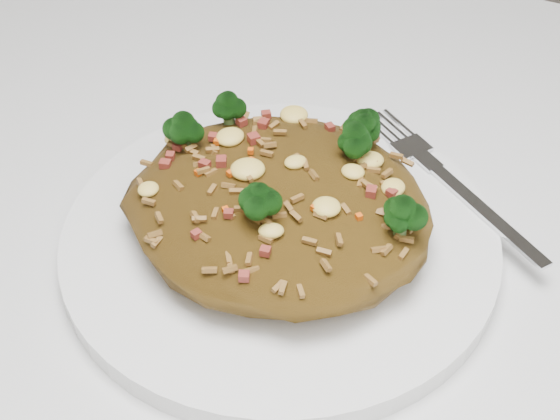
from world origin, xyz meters
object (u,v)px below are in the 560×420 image
object	(u,v)px
fried_rice	(281,194)
fork	(459,190)
plate	(280,238)
dining_table	(249,371)

from	to	relation	value
fried_rice	fork	size ratio (longest dim) A/B	1.20
fried_rice	plate	bearing A→B (deg)	-96.68
fork	fried_rice	bearing A→B (deg)	-103.47
dining_table	plate	bearing A→B (deg)	75.13
plate	fork	distance (m)	0.11
dining_table	plate	world-z (taller)	plate
plate	fork	bearing A→B (deg)	44.14
dining_table	fried_rice	size ratio (longest dim) A/B	6.95
plate	fried_rice	size ratio (longest dim) A/B	1.44
dining_table	fried_rice	bearing A→B (deg)	75.48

